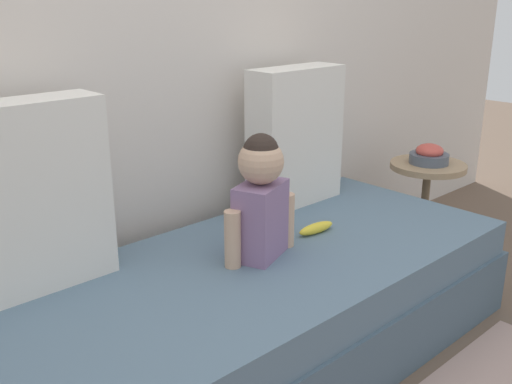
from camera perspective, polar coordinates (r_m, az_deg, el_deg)
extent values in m
plane|color=brown|center=(2.23, -0.82, -16.30)|extent=(12.00, 12.00, 0.00)
cube|color=silver|center=(2.28, -10.88, 14.91)|extent=(5.33, 0.10, 2.28)
cube|color=#495F70|center=(2.16, -0.83, -13.46)|extent=(2.13, 0.87, 0.26)
cube|color=slate|center=(2.06, -0.86, -8.73)|extent=(2.06, 0.84, 0.14)
cube|color=silver|center=(1.90, -21.20, -0.53)|extent=(0.49, 0.16, 0.59)
cube|color=silver|center=(2.54, 3.81, 5.35)|extent=(0.44, 0.16, 0.59)
cube|color=gray|center=(2.04, 0.46, -2.75)|extent=(0.23, 0.19, 0.26)
sphere|color=tan|center=(1.97, 0.47, 2.95)|extent=(0.16, 0.16, 0.16)
sphere|color=#2D231E|center=(1.96, 0.48, 3.93)|extent=(0.12, 0.12, 0.12)
cylinder|color=tan|center=(1.97, -2.27, -4.57)|extent=(0.06, 0.06, 0.20)
cylinder|color=tan|center=(2.14, 2.97, -2.71)|extent=(0.06, 0.06, 0.20)
ellipsoid|color=yellow|center=(2.28, 5.81, -3.48)|extent=(0.17, 0.06, 0.04)
cylinder|color=tan|center=(3.11, 16.25, 2.41)|extent=(0.38, 0.38, 0.03)
cylinder|color=#866E51|center=(3.18, 15.88, -1.60)|extent=(0.04, 0.04, 0.43)
cylinder|color=#866E51|center=(3.25, 15.56, -5.01)|extent=(0.21, 0.21, 0.02)
cylinder|color=#4C5666|center=(3.10, 16.32, 3.12)|extent=(0.19, 0.19, 0.05)
ellipsoid|color=#CC4C42|center=(3.09, 16.39, 3.83)|extent=(0.14, 0.14, 0.07)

